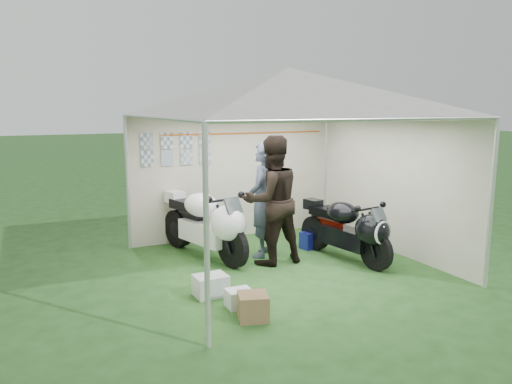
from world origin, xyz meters
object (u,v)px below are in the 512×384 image
motorcycle_white (207,222)px  crate_2 (239,298)px  person_blue_jacket (262,200)px  equipment_box (328,220)px  canopy_tent (287,97)px  crate_1 (253,307)px  crate_0 (211,285)px  paddock_stand (312,240)px  motorcycle_black (349,228)px  person_dark_jacket (272,200)px

motorcycle_white → crate_2: motorcycle_white is taller
person_blue_jacket → crate_2: (-1.20, -1.82, -0.83)m
equipment_box → person_blue_jacket: bearing=-156.7°
canopy_tent → crate_2: 3.04m
crate_1 → person_blue_jacket: bearing=61.6°
equipment_box → crate_0: (-3.19, -2.10, -0.11)m
person_blue_jacket → motorcycle_white: bearing=-67.4°
canopy_tent → person_blue_jacket: (-0.10, 0.60, -1.64)m
paddock_stand → crate_2: paddock_stand is taller
canopy_tent → crate_2: bearing=-137.0°
crate_1 → motorcycle_white: bearing=82.4°
person_blue_jacket → crate_1: 2.64m
crate_0 → crate_2: 0.54m
motorcycle_black → person_blue_jacket: bearing=133.2°
paddock_stand → person_dark_jacket: person_dark_jacket is taller
paddock_stand → equipment_box: equipment_box is taller
motorcycle_black → crate_2: bearing=-166.8°
canopy_tent → crate_2: canopy_tent is taller
crate_0 → equipment_box: bearing=33.3°
canopy_tent → person_dark_jacket: bearing=128.5°
motorcycle_white → crate_0: (-0.52, -1.56, -0.47)m
paddock_stand → motorcycle_white: bearing=173.3°
crate_2 → canopy_tent: bearing=43.0°
canopy_tent → equipment_box: canopy_tent is taller
canopy_tent → person_dark_jacket: 1.59m
equipment_box → crate_0: equipment_box is taller
person_dark_jacket → crate_1: size_ratio=5.92×
person_dark_jacket → crate_0: 1.84m
canopy_tent → paddock_stand: canopy_tent is taller
paddock_stand → crate_2: (-2.18, -1.85, -0.03)m
motorcycle_black → crate_1: (-2.32, -1.37, -0.38)m
person_dark_jacket → crate_1: 2.30m
person_blue_jacket → crate_1: (-1.20, -2.22, -0.79)m
crate_1 → canopy_tent: bearing=51.2°
crate_0 → crate_1: 0.92m
motorcycle_white → person_dark_jacket: size_ratio=1.07×
crate_1 → crate_2: 0.39m
paddock_stand → crate_1: crate_1 is taller
person_blue_jacket → crate_2: size_ratio=6.13×
paddock_stand → crate_1: size_ratio=1.14×
crate_0 → crate_2: size_ratio=1.36×
motorcycle_black → person_blue_jacket: (-1.12, 0.85, 0.40)m
crate_2 → crate_0: bearing=110.4°
crate_0 → crate_1: (0.19, -0.89, 0.01)m
person_dark_jacket → equipment_box: person_dark_jacket is taller
person_blue_jacket → paddock_stand: bearing=129.6°
crate_0 → paddock_stand: bearing=29.7°
motorcycle_black → person_dark_jacket: bearing=150.2°
canopy_tent → person_blue_jacket: bearing=99.5°
paddock_stand → person_blue_jacket: (-0.97, -0.03, 0.79)m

